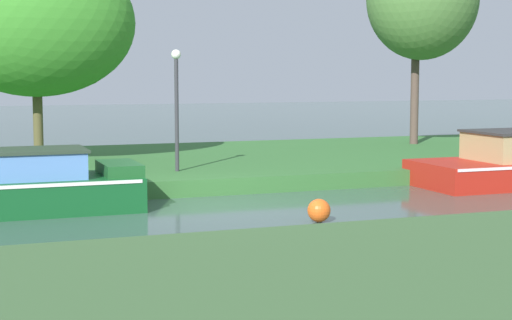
% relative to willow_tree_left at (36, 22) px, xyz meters
% --- Properties ---
extents(ground_plane, '(120.00, 120.00, 0.00)m').
position_rel_willow_tree_left_xyz_m(ground_plane, '(3.12, -6.88, -4.23)').
color(ground_plane, '#395249').
extents(riverbank_far, '(72.00, 10.00, 0.40)m').
position_rel_willow_tree_left_xyz_m(riverbank_far, '(3.12, 0.12, -4.03)').
color(riverbank_far, '#31652E').
rests_on(riverbank_far, ground_plane).
extents(willow_tree_left, '(5.38, 3.44, 5.85)m').
position_rel_willow_tree_left_xyz_m(willow_tree_left, '(0.00, 0.00, 0.00)').
color(willow_tree_left, brown).
rests_on(willow_tree_left, riverbank_far).
extents(lamp_post, '(0.24, 0.24, 3.04)m').
position_rel_willow_tree_left_xyz_m(lamp_post, '(3.07, -3.05, -1.92)').
color(lamp_post, '#333338').
rests_on(lamp_post, riverbank_far).
extents(mooring_post_near, '(0.16, 0.16, 0.70)m').
position_rel_willow_tree_left_xyz_m(mooring_post_near, '(0.37, -4.13, -3.48)').
color(mooring_post_near, '#4B3D24').
rests_on(mooring_post_near, riverbank_far).
extents(channel_buoy, '(0.45, 0.45, 0.45)m').
position_rel_willow_tree_left_xyz_m(channel_buoy, '(4.35, -8.76, -4.00)').
color(channel_buoy, '#E55919').
rests_on(channel_buoy, ground_plane).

